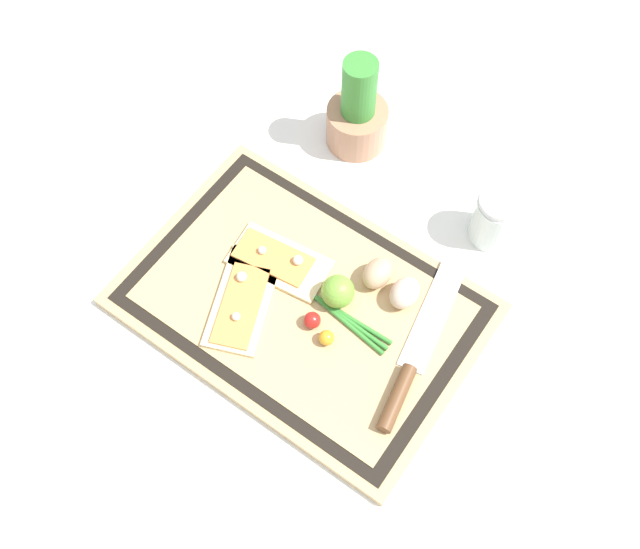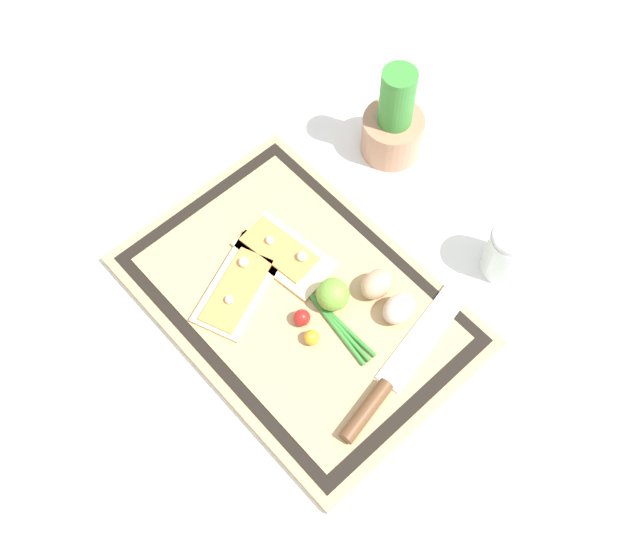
{
  "view_description": "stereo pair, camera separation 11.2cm",
  "coord_description": "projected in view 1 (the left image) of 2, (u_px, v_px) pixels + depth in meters",
  "views": [
    {
      "loc": [
        0.3,
        -0.38,
        1.03
      ],
      "look_at": [
        0.0,
        0.04,
        0.04
      ],
      "focal_mm": 42.0,
      "sensor_mm": 36.0,
      "label": 1
    },
    {
      "loc": [
        0.39,
        -0.31,
        1.03
      ],
      "look_at": [
        0.0,
        0.04,
        0.04
      ],
      "focal_mm": 42.0,
      "sensor_mm": 36.0,
      "label": 2
    }
  ],
  "objects": [
    {
      "name": "ground_plane",
      "position": [
        303.0,
        307.0,
        1.14
      ],
      "size": [
        6.0,
        6.0,
        0.0
      ],
      "primitive_type": "plane",
      "color": "white"
    },
    {
      "name": "cutting_board",
      "position": [
        303.0,
        304.0,
        1.13
      ],
      "size": [
        0.52,
        0.36,
        0.02
      ],
      "color": "tan",
      "rests_on": "ground_plane"
    },
    {
      "name": "pizza_slice_near",
      "position": [
        243.0,
        300.0,
        1.11
      ],
      "size": [
        0.14,
        0.19,
        0.02
      ],
      "color": "beige",
      "rests_on": "cutting_board"
    },
    {
      "name": "pizza_slice_far",
      "position": [
        279.0,
        261.0,
        1.15
      ],
      "size": [
        0.16,
        0.1,
        0.02
      ],
      "color": "beige",
      "rests_on": "cutting_board"
    },
    {
      "name": "knife",
      "position": [
        409.0,
        371.0,
        1.06
      ],
      "size": [
        0.08,
        0.29,
        0.02
      ],
      "color": "silver",
      "rests_on": "cutting_board"
    },
    {
      "name": "egg_brown",
      "position": [
        378.0,
        273.0,
        1.12
      ],
      "size": [
        0.04,
        0.05,
        0.04
      ],
      "primitive_type": "ellipsoid",
      "color": "tan",
      "rests_on": "cutting_board"
    },
    {
      "name": "egg_pink",
      "position": [
        405.0,
        293.0,
        1.1
      ],
      "size": [
        0.04,
        0.05,
        0.04
      ],
      "primitive_type": "ellipsoid",
      "color": "beige",
      "rests_on": "cutting_board"
    },
    {
      "name": "lime",
      "position": [
        338.0,
        291.0,
        1.1
      ],
      "size": [
        0.05,
        0.05,
        0.05
      ],
      "primitive_type": "sphere",
      "color": "#70A838",
      "rests_on": "cutting_board"
    },
    {
      "name": "cherry_tomato_red",
      "position": [
        312.0,
        320.0,
        1.09
      ],
      "size": [
        0.03,
        0.03,
        0.03
      ],
      "primitive_type": "sphere",
      "color": "red",
      "rests_on": "cutting_board"
    },
    {
      "name": "cherry_tomato_yellow",
      "position": [
        326.0,
        338.0,
        1.08
      ],
      "size": [
        0.02,
        0.02,
        0.02
      ],
      "primitive_type": "sphere",
      "color": "gold",
      "rests_on": "cutting_board"
    },
    {
      "name": "scallion_bunch",
      "position": [
        312.0,
        295.0,
        1.12
      ],
      "size": [
        0.28,
        0.04,
        0.01
      ],
      "color": "#388433",
      "rests_on": "cutting_board"
    },
    {
      "name": "herb_pot",
      "position": [
        357.0,
        115.0,
        1.23
      ],
      "size": [
        0.1,
        0.1,
        0.18
      ],
      "color": "#AD7A5B",
      "rests_on": "ground_plane"
    },
    {
      "name": "sauce_jar",
      "position": [
        495.0,
        220.0,
        1.16
      ],
      "size": [
        0.07,
        0.07,
        0.1
      ],
      "color": "silver",
      "rests_on": "ground_plane"
    }
  ]
}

